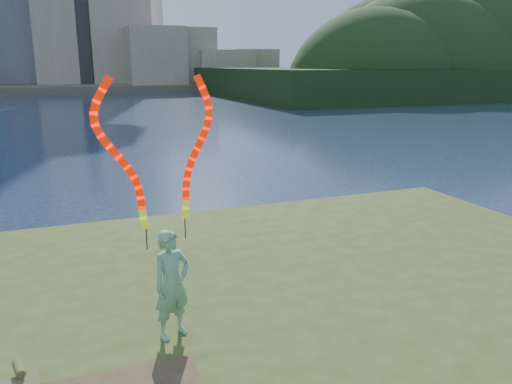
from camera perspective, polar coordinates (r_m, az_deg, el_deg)
name	(u,v)px	position (r m, az deg, el deg)	size (l,w,h in m)	color
ground	(202,337)	(9.06, -6.18, -16.15)	(320.00, 320.00, 0.00)	#17233B
far_shore	(71,86)	(102.67, -20.39, 11.31)	(320.00, 40.00, 1.20)	#504B3A
wooded_hill	(453,91)	(91.43, 21.62, 10.65)	(78.00, 50.00, 63.00)	black
woman_with_ribbons	(169,242)	(7.01, -9.92, -5.65)	(1.88, 0.82, 3.98)	#227A34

